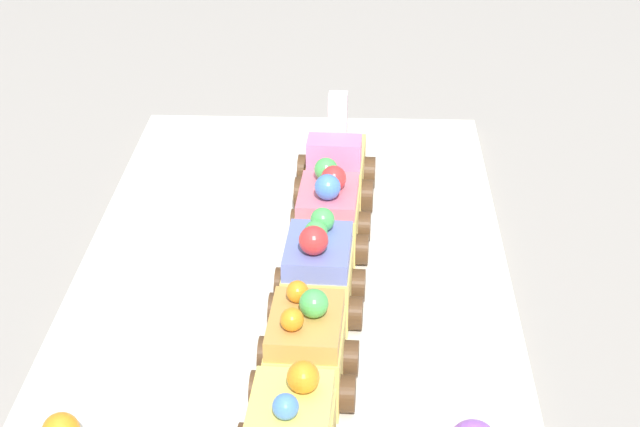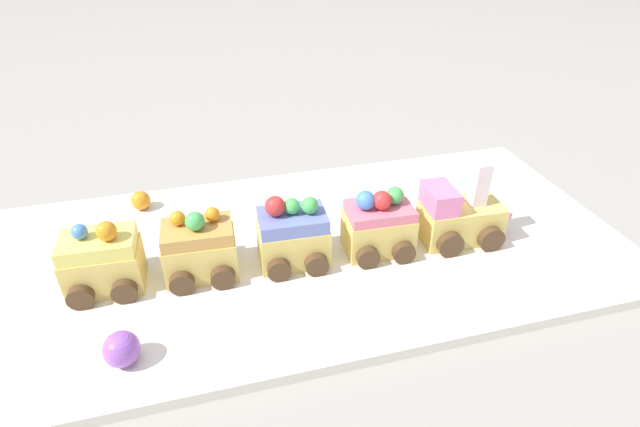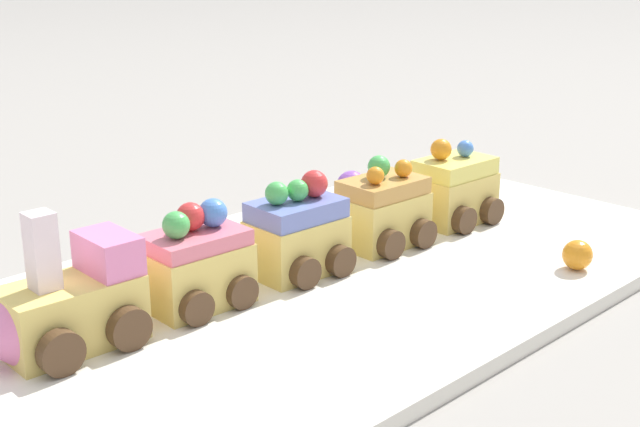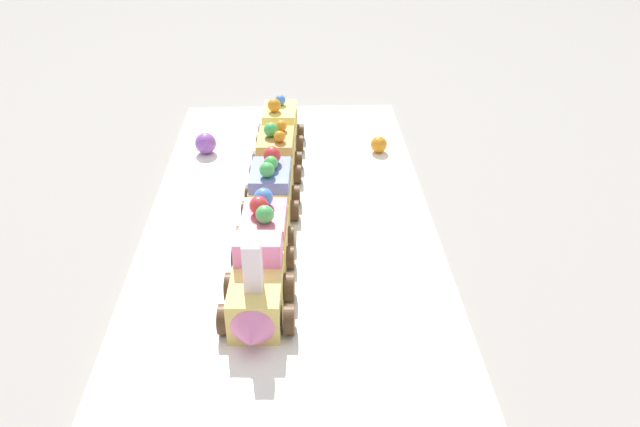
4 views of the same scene
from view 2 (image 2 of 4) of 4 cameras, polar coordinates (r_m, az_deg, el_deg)
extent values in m
plane|color=gray|center=(0.57, -1.71, -4.61)|extent=(10.00, 10.00, 0.00)
cube|color=white|center=(0.57, -1.72, -4.13)|extent=(0.72, 0.34, 0.01)
cube|color=#EACC66|center=(0.58, 15.70, -0.89)|extent=(0.09, 0.05, 0.04)
cube|color=pink|center=(0.55, 13.53, 1.73)|extent=(0.03, 0.05, 0.03)
cone|color=pink|center=(0.61, 20.23, -0.27)|extent=(0.03, 0.04, 0.04)
cube|color=white|center=(0.57, 17.50, 1.81)|extent=(0.02, 0.02, 0.02)
cube|color=white|center=(0.57, 17.77, 3.24)|extent=(0.02, 0.02, 0.02)
cube|color=white|center=(0.56, 18.05, 4.71)|extent=(0.02, 0.02, 0.02)
cylinder|color=#4C331E|center=(0.58, 18.96, -2.77)|extent=(0.03, 0.01, 0.03)
cylinder|color=#4C331E|center=(0.62, 16.42, 0.24)|extent=(0.03, 0.01, 0.03)
cylinder|color=#4C331E|center=(0.56, 14.67, -3.46)|extent=(0.03, 0.01, 0.03)
cylinder|color=#4C331E|center=(0.60, 12.34, -0.29)|extent=(0.03, 0.01, 0.03)
cube|color=#EACC66|center=(0.55, 6.64, -2.15)|extent=(0.07, 0.05, 0.04)
cube|color=#E57084|center=(0.53, 6.83, 0.28)|extent=(0.07, 0.05, 0.01)
sphere|color=#4C84E0|center=(0.52, 5.21, 1.51)|extent=(0.02, 0.02, 0.02)
sphere|color=red|center=(0.52, 7.09, 1.51)|extent=(0.02, 0.02, 0.02)
sphere|color=#4CBC56|center=(0.53, 8.55, 2.05)|extent=(0.02, 0.02, 0.02)
cylinder|color=#4C331E|center=(0.54, 9.55, -4.44)|extent=(0.02, 0.01, 0.02)
cylinder|color=#4C331E|center=(0.58, 7.54, -1.08)|extent=(0.02, 0.01, 0.02)
cylinder|color=#4C331E|center=(0.53, 5.51, -5.04)|extent=(0.02, 0.01, 0.02)
cylinder|color=#4C331E|center=(0.57, 3.79, -1.57)|extent=(0.02, 0.01, 0.02)
cube|color=#EACC66|center=(0.53, -3.08, -3.42)|extent=(0.07, 0.05, 0.04)
cube|color=#6B7AC6|center=(0.51, -3.17, -0.76)|extent=(0.07, 0.05, 0.01)
sphere|color=red|center=(0.50, -5.16, 0.84)|extent=(0.02, 0.02, 0.02)
sphere|color=#4CBC56|center=(0.50, -3.26, 0.84)|extent=(0.02, 0.02, 0.02)
sphere|color=#4CBC56|center=(0.50, -1.31, 0.92)|extent=(0.02, 0.02, 0.02)
cylinder|color=#4C331E|center=(0.51, -0.30, -5.87)|extent=(0.02, 0.01, 0.02)
cylinder|color=#4C331E|center=(0.56, -1.57, -2.25)|extent=(0.02, 0.01, 0.02)
cylinder|color=#4C331E|center=(0.51, -4.69, -6.45)|extent=(0.02, 0.01, 0.02)
cylinder|color=#4C331E|center=(0.56, -5.58, -2.75)|extent=(0.02, 0.01, 0.02)
cube|color=#EACC66|center=(0.53, -13.47, -4.67)|extent=(0.07, 0.05, 0.04)
cube|color=#CC9347|center=(0.51, -13.87, -2.08)|extent=(0.07, 0.05, 0.01)
sphere|color=orange|center=(0.51, -15.98, -0.52)|extent=(0.02, 0.02, 0.02)
sphere|color=#4CBC56|center=(0.50, -14.11, -0.86)|extent=(0.02, 0.02, 0.02)
sphere|color=orange|center=(0.51, -12.21, -0.09)|extent=(0.02, 0.02, 0.01)
cylinder|color=#4C331E|center=(0.51, -11.03, -7.23)|extent=(0.02, 0.01, 0.02)
cylinder|color=#4C331E|center=(0.55, -11.36, -3.44)|extent=(0.02, 0.01, 0.02)
cylinder|color=#4C331E|center=(0.51, -15.50, -7.72)|extent=(0.02, 0.01, 0.02)
cylinder|color=#4C331E|center=(0.56, -15.43, -3.91)|extent=(0.02, 0.01, 0.02)
cube|color=#EACC66|center=(0.54, -23.41, -5.71)|extent=(0.07, 0.05, 0.04)
cube|color=#EFE066|center=(0.52, -24.10, -3.16)|extent=(0.07, 0.05, 0.02)
sphere|color=#4C84E0|center=(0.52, -25.80, -1.90)|extent=(0.02, 0.02, 0.02)
sphere|color=orange|center=(0.50, -23.25, -1.86)|extent=(0.02, 0.02, 0.02)
cylinder|color=#4C331E|center=(0.52, -21.44, -8.30)|extent=(0.02, 0.01, 0.02)
cylinder|color=#4C331E|center=(0.56, -20.86, -4.49)|extent=(0.02, 0.01, 0.02)
cylinder|color=#4C331E|center=(0.53, -25.70, -8.66)|extent=(0.02, 0.01, 0.02)
cylinder|color=#4C331E|center=(0.57, -24.76, -4.89)|extent=(0.02, 0.01, 0.02)
sphere|color=#9956C6|center=(0.46, -21.75, -14.20)|extent=(0.03, 0.03, 0.03)
sphere|color=orange|center=(0.66, -19.82, 1.41)|extent=(0.02, 0.02, 0.02)
camera|label=1|loc=(0.71, -78.65, 16.73)|focal=60.00mm
camera|label=3|loc=(1.04, 17.47, 27.26)|focal=50.00mm
camera|label=4|loc=(0.87, 50.44, 27.21)|focal=35.00mm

